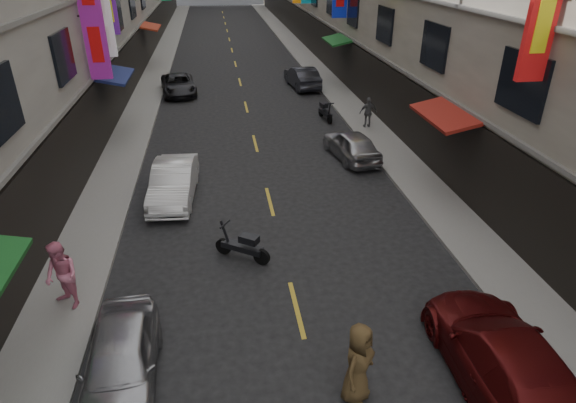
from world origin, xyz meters
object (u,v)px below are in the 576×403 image
object	(u,v)px
car_right_far	(302,77)
pedestrian_rfar	(368,112)
pedestrian_lfar	(62,276)
scooter_crossing	(243,246)
pedestrian_crossing	(358,363)
car_right_mid	(351,145)
car_left_far	(178,85)
car_right_near	(506,362)
scooter_far_right	(325,112)
car_left_mid	(174,182)
car_left_near	(120,362)

from	to	relation	value
car_right_far	pedestrian_rfar	xyz separation A→B (m)	(1.85, -8.70, 0.19)
car_right_far	pedestrian_lfar	distance (m)	23.17
scooter_crossing	pedestrian_crossing	world-z (taller)	pedestrian_crossing
car_right_mid	scooter_crossing	bearing A→B (deg)	44.97
car_left_far	car_right_mid	distance (m)	14.35
scooter_crossing	pedestrian_rfar	distance (m)	12.84
car_right_near	car_right_far	xyz separation A→B (m)	(0.19, 24.97, -0.04)
pedestrian_rfar	pedestrian_crossing	size ratio (longest dim) A/B	0.83
pedestrian_rfar	scooter_far_right	bearing A→B (deg)	-45.85
car_right_near	car_right_mid	size ratio (longest dim) A/B	1.36
scooter_crossing	scooter_far_right	world-z (taller)	same
scooter_far_right	car_right_mid	bearing A→B (deg)	81.27
car_left_mid	car_right_near	size ratio (longest dim) A/B	0.81
car_right_near	pedestrian_rfar	xyz separation A→B (m)	(2.04, 16.27, 0.15)
car_left_mid	pedestrian_crossing	bearing A→B (deg)	-62.35
scooter_far_right	car_right_near	distance (m)	18.09
scooter_far_right	pedestrian_lfar	bearing A→B (deg)	47.02
pedestrian_rfar	pedestrian_lfar	bearing A→B (deg)	45.96
car_right_mid	car_right_far	distance (m)	12.34
car_left_mid	pedestrian_lfar	distance (m)	6.34
pedestrian_lfar	car_left_far	bearing A→B (deg)	127.71
pedestrian_lfar	car_right_mid	bearing A→B (deg)	84.24
car_right_near	pedestrian_rfar	world-z (taller)	pedestrian_rfar
car_left_near	car_left_far	world-z (taller)	car_left_near
scooter_far_right	car_right_far	bearing A→B (deg)	-97.96
scooter_crossing	car_right_far	size ratio (longest dim) A/B	0.37
car_right_far	pedestrian_crossing	size ratio (longest dim) A/B	2.28
scooter_crossing	pedestrian_lfar	xyz separation A→B (m)	(-4.54, -1.59, 0.60)
pedestrian_lfar	pedestrian_rfar	distance (m)	16.92
scooter_crossing	pedestrian_crossing	bearing A→B (deg)	-125.78
scooter_far_right	pedestrian_crossing	bearing A→B (deg)	71.26
car_left_near	pedestrian_crossing	bearing A→B (deg)	-14.31
scooter_far_right	car_left_mid	bearing A→B (deg)	39.55
scooter_far_right	car_right_mid	distance (m)	5.46
car_right_near	pedestrian_crossing	distance (m)	3.07
car_left_mid	car_right_mid	distance (m)	7.93
car_right_near	car_left_far	bearing A→B (deg)	-69.88
pedestrian_rfar	scooter_crossing	bearing A→B (deg)	55.90
pedestrian_lfar	pedestrian_rfar	world-z (taller)	pedestrian_lfar
scooter_far_right	car_left_mid	xyz separation A→B (m)	(-7.46, -8.24, 0.23)
car_right_mid	pedestrian_crossing	world-z (taller)	pedestrian_crossing
car_right_mid	pedestrian_rfar	size ratio (longest dim) A/B	2.43
scooter_far_right	pedestrian_crossing	xyz separation A→B (m)	(-3.29, -17.84, 0.48)
pedestrian_rfar	car_left_mid	bearing A→B (deg)	33.95
car_left_far	pedestrian_crossing	xyz separation A→B (m)	(4.75, -24.30, 0.32)
scooter_crossing	car_right_mid	distance (m)	8.78
scooter_far_right	pedestrian_crossing	world-z (taller)	pedestrian_crossing
car_left_near	car_left_mid	distance (m)	8.59
car_right_mid	scooter_far_right	bearing A→B (deg)	-99.20
scooter_crossing	pedestrian_rfar	bearing A→B (deg)	0.72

